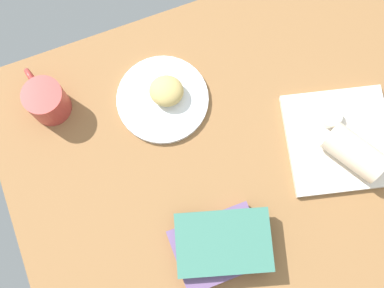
{
  "coord_description": "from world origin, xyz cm",
  "views": [
    {
      "loc": [
        19.79,
        17.5,
        115.92
      ],
      "look_at": [
        9.87,
        -8.66,
        7.0
      ],
      "focal_mm": 45.12,
      "sensor_mm": 36.0,
      "label": 1
    }
  ],
  "objects_px": {
    "scone_pastry": "(166,91)",
    "sauce_cup": "(330,117)",
    "round_plate": "(163,99)",
    "book_stack": "(220,245)",
    "coffee_mug": "(46,100)",
    "square_plate": "(339,140)",
    "breakfast_wrap": "(355,152)"
  },
  "relations": [
    {
      "from": "square_plate",
      "to": "book_stack",
      "type": "distance_m",
      "value": 0.38
    },
    {
      "from": "breakfast_wrap",
      "to": "book_stack",
      "type": "relative_size",
      "value": 0.58
    },
    {
      "from": "sauce_cup",
      "to": "scone_pastry",
      "type": "bearing_deg",
      "value": -29.87
    },
    {
      "from": "book_stack",
      "to": "coffee_mug",
      "type": "bearing_deg",
      "value": -60.26
    },
    {
      "from": "breakfast_wrap",
      "to": "coffee_mug",
      "type": "relative_size",
      "value": 0.97
    },
    {
      "from": "scone_pastry",
      "to": "square_plate",
      "type": "height_order",
      "value": "scone_pastry"
    },
    {
      "from": "sauce_cup",
      "to": "breakfast_wrap",
      "type": "xyz_separation_m",
      "value": [
        -0.01,
        0.1,
        0.02
      ]
    },
    {
      "from": "round_plate",
      "to": "book_stack",
      "type": "height_order",
      "value": "book_stack"
    },
    {
      "from": "scone_pastry",
      "to": "coffee_mug",
      "type": "xyz_separation_m",
      "value": [
        0.27,
        -0.08,
        0.01
      ]
    },
    {
      "from": "sauce_cup",
      "to": "breakfast_wrap",
      "type": "height_order",
      "value": "breakfast_wrap"
    },
    {
      "from": "round_plate",
      "to": "coffee_mug",
      "type": "distance_m",
      "value": 0.28
    },
    {
      "from": "square_plate",
      "to": "coffee_mug",
      "type": "distance_m",
      "value": 0.7
    },
    {
      "from": "scone_pastry",
      "to": "sauce_cup",
      "type": "relative_size",
      "value": 1.61
    },
    {
      "from": "round_plate",
      "to": "coffee_mug",
      "type": "height_order",
      "value": "coffee_mug"
    },
    {
      "from": "round_plate",
      "to": "book_stack",
      "type": "relative_size",
      "value": 0.94
    },
    {
      "from": "coffee_mug",
      "to": "book_stack",
      "type": "bearing_deg",
      "value": 119.74
    },
    {
      "from": "book_stack",
      "to": "breakfast_wrap",
      "type": "bearing_deg",
      "value": -166.84
    },
    {
      "from": "round_plate",
      "to": "scone_pastry",
      "type": "height_order",
      "value": "scone_pastry"
    },
    {
      "from": "round_plate",
      "to": "square_plate",
      "type": "xyz_separation_m",
      "value": [
        -0.36,
        0.25,
        0.0
      ]
    },
    {
      "from": "round_plate",
      "to": "sauce_cup",
      "type": "distance_m",
      "value": 0.4
    },
    {
      "from": "sauce_cup",
      "to": "book_stack",
      "type": "relative_size",
      "value": 0.22
    },
    {
      "from": "scone_pastry",
      "to": "book_stack",
      "type": "height_order",
      "value": "scone_pastry"
    },
    {
      "from": "round_plate",
      "to": "square_plate",
      "type": "relative_size",
      "value": 0.9
    },
    {
      "from": "coffee_mug",
      "to": "square_plate",
      "type": "bearing_deg",
      "value": 152.13
    },
    {
      "from": "round_plate",
      "to": "book_stack",
      "type": "xyz_separation_m",
      "value": [
        -0.0,
        0.38,
        0.02
      ]
    },
    {
      "from": "sauce_cup",
      "to": "book_stack",
      "type": "bearing_deg",
      "value": 27.54
    },
    {
      "from": "coffee_mug",
      "to": "scone_pastry",
      "type": "bearing_deg",
      "value": 164.63
    },
    {
      "from": "scone_pastry",
      "to": "coffee_mug",
      "type": "relative_size",
      "value": 0.58
    },
    {
      "from": "round_plate",
      "to": "breakfast_wrap",
      "type": "distance_m",
      "value": 0.47
    },
    {
      "from": "round_plate",
      "to": "sauce_cup",
      "type": "relative_size",
      "value": 4.37
    },
    {
      "from": "sauce_cup",
      "to": "book_stack",
      "type": "height_order",
      "value": "book_stack"
    },
    {
      "from": "scone_pastry",
      "to": "breakfast_wrap",
      "type": "height_order",
      "value": "breakfast_wrap"
    }
  ]
}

